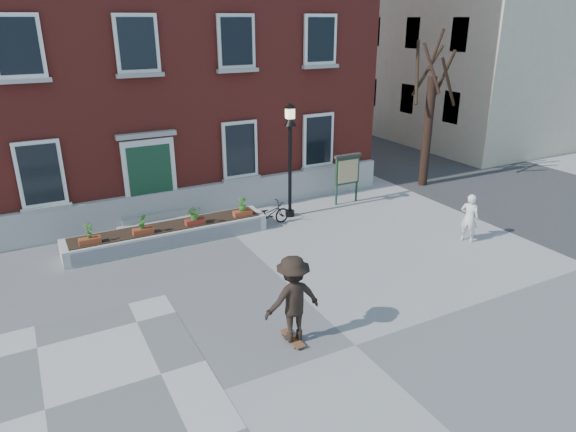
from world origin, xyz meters
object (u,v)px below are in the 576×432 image
notice_board (347,171)px  lamp_post (290,145)px  bystander (469,218)px  bicycle (269,214)px  skateboarder (293,299)px  parked_car (337,128)px

notice_board → lamp_post: bearing=-175.3°
bystander → notice_board: (-1.35, 4.70, 0.50)m
bicycle → skateboarder: skateboarder is taller
parked_car → bystander: (-4.38, -14.18, 0.13)m
skateboarder → bicycle: bearing=68.3°
notice_board → skateboarder: size_ratio=0.93×
parked_car → notice_board: size_ratio=2.07×
parked_car → lamp_post: (-8.25, -9.69, 1.90)m
bicycle → parked_car: bearing=-49.1°
bystander → lamp_post: size_ratio=0.39×
bystander → skateboarder: (-7.35, -2.14, 0.27)m
bicycle → skateboarder: size_ratio=0.76×
lamp_post → skateboarder: size_ratio=1.96×
parked_car → skateboarder: size_ratio=1.93×
bicycle → bystander: bystander is taller
notice_board → skateboarder: bearing=-131.3°
bicycle → parked_car: 13.76m
lamp_post → notice_board: (2.52, 0.21, -1.28)m
lamp_post → parked_car: bearing=49.6°
lamp_post → notice_board: 2.83m
bicycle → skateboarder: bearing=151.6°
bystander → skateboarder: skateboarder is taller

